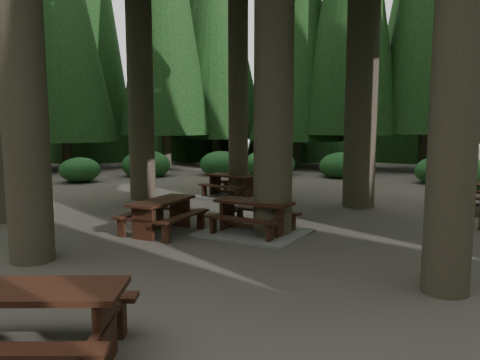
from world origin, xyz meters
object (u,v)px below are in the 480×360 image
(picnic_table_c, at_px, (231,190))
(picnic_table_e, at_px, (29,314))
(picnic_table_b, at_px, (162,211))
(picnic_table_a, at_px, (254,223))
(picnic_table_d, at_px, (478,193))

(picnic_table_c, height_order, picnic_table_e, picnic_table_e)
(picnic_table_c, bearing_deg, picnic_table_b, -69.66)
(picnic_table_b, xyz_separation_m, picnic_table_e, (1.31, -5.52, 0.05))
(picnic_table_a, distance_m, picnic_table_b, 2.03)
(picnic_table_e, bearing_deg, picnic_table_b, 85.55)
(picnic_table_a, xyz_separation_m, picnic_table_d, (5.16, 4.33, 0.27))
(picnic_table_d, xyz_separation_m, picnic_table_e, (-5.80, -10.35, 0.03))
(picnic_table_b, bearing_deg, picnic_table_e, -157.92)
(picnic_table_c, xyz_separation_m, picnic_table_d, (7.20, -0.26, 0.27))
(picnic_table_b, bearing_deg, picnic_table_c, 9.76)
(picnic_table_a, relative_size, picnic_table_d, 1.11)
(picnic_table_b, relative_size, picnic_table_e, 0.85)
(picnic_table_c, distance_m, picnic_table_e, 10.71)
(picnic_table_a, bearing_deg, picnic_table_d, 53.44)
(picnic_table_a, relative_size, picnic_table_c, 0.97)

